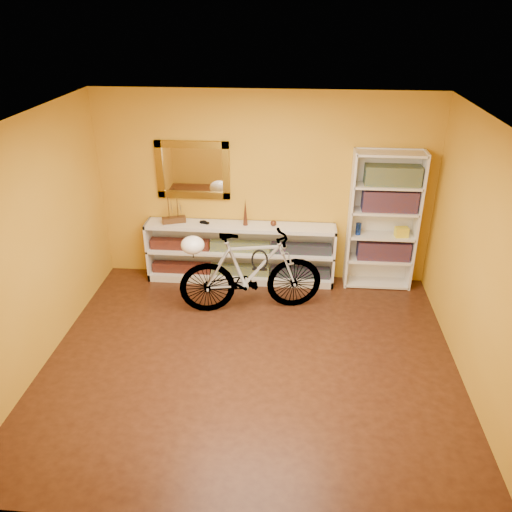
# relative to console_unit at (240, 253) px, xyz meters

# --- Properties ---
(floor) EXTENTS (4.50, 4.00, 0.01)m
(floor) POSITION_rel_console_unit_xyz_m (0.31, -1.81, -0.43)
(floor) COLOR black
(floor) RESTS_ON ground
(ceiling) EXTENTS (4.50, 4.00, 0.01)m
(ceiling) POSITION_rel_console_unit_xyz_m (0.31, -1.81, 2.18)
(ceiling) COLOR silver
(ceiling) RESTS_ON ground
(back_wall) EXTENTS (4.50, 0.01, 2.60)m
(back_wall) POSITION_rel_console_unit_xyz_m (0.31, 0.19, 0.88)
(back_wall) COLOR #C78E1D
(back_wall) RESTS_ON ground
(left_wall) EXTENTS (0.01, 4.00, 2.60)m
(left_wall) POSITION_rel_console_unit_xyz_m (-1.94, -1.81, 0.88)
(left_wall) COLOR #C78E1D
(left_wall) RESTS_ON ground
(right_wall) EXTENTS (0.01, 4.00, 2.60)m
(right_wall) POSITION_rel_console_unit_xyz_m (2.57, -1.81, 0.88)
(right_wall) COLOR #C78E1D
(right_wall) RESTS_ON ground
(gilt_mirror) EXTENTS (0.98, 0.06, 0.78)m
(gilt_mirror) POSITION_rel_console_unit_xyz_m (-0.64, 0.15, 1.12)
(gilt_mirror) COLOR brown
(gilt_mirror) RESTS_ON back_wall
(wall_socket) EXTENTS (0.09, 0.02, 0.09)m
(wall_socket) POSITION_rel_console_unit_xyz_m (1.21, 0.17, -0.17)
(wall_socket) COLOR silver
(wall_socket) RESTS_ON back_wall
(console_unit) EXTENTS (2.60, 0.35, 0.85)m
(console_unit) POSITION_rel_console_unit_xyz_m (0.00, 0.00, 0.00)
(console_unit) COLOR silver
(console_unit) RESTS_ON floor
(cd_row_lower) EXTENTS (2.50, 0.13, 0.14)m
(cd_row_lower) POSITION_rel_console_unit_xyz_m (0.00, -0.02, -0.26)
(cd_row_lower) COLOR black
(cd_row_lower) RESTS_ON console_unit
(cd_row_upper) EXTENTS (2.50, 0.13, 0.14)m
(cd_row_upper) POSITION_rel_console_unit_xyz_m (0.00, -0.02, 0.11)
(cd_row_upper) COLOR navy
(cd_row_upper) RESTS_ON console_unit
(model_ship) EXTENTS (0.34, 0.22, 0.38)m
(model_ship) POSITION_rel_console_unit_xyz_m (-0.90, 0.00, 0.61)
(model_ship) COLOR #3D2511
(model_ship) RESTS_ON console_unit
(toy_car) EXTENTS (0.00, 0.01, 0.00)m
(toy_car) POSITION_rel_console_unit_xyz_m (-0.48, 0.00, 0.43)
(toy_car) COLOR black
(toy_car) RESTS_ON console_unit
(bronze_ornament) EXTENTS (0.06, 0.06, 0.38)m
(bronze_ornament) POSITION_rel_console_unit_xyz_m (0.08, 0.00, 0.61)
(bronze_ornament) COLOR #542C1C
(bronze_ornament) RESTS_ON console_unit
(decorative_orb) EXTENTS (0.08, 0.08, 0.08)m
(decorative_orb) POSITION_rel_console_unit_xyz_m (0.45, 0.00, 0.47)
(decorative_orb) COLOR #542C1C
(decorative_orb) RESTS_ON console_unit
(bookcase) EXTENTS (0.90, 0.30, 1.90)m
(bookcase) POSITION_rel_console_unit_xyz_m (1.90, 0.03, 0.52)
(bookcase) COLOR silver
(bookcase) RESTS_ON floor
(book_row_a) EXTENTS (0.70, 0.22, 0.26)m
(book_row_a) POSITION_rel_console_unit_xyz_m (1.95, 0.03, 0.12)
(book_row_a) COLOR maroon
(book_row_a) RESTS_ON bookcase
(book_row_b) EXTENTS (0.70, 0.22, 0.28)m
(book_row_b) POSITION_rel_console_unit_xyz_m (1.95, 0.03, 0.83)
(book_row_b) COLOR maroon
(book_row_b) RESTS_ON bookcase
(book_row_c) EXTENTS (0.70, 0.22, 0.25)m
(book_row_c) POSITION_rel_console_unit_xyz_m (1.95, 0.03, 1.16)
(book_row_c) COLOR navy
(book_row_c) RESTS_ON bookcase
(travel_mug) EXTENTS (0.07, 0.07, 0.16)m
(travel_mug) POSITION_rel_console_unit_xyz_m (1.59, 0.01, 0.42)
(travel_mug) COLOR #163498
(travel_mug) RESTS_ON bookcase
(red_tin) EXTENTS (0.16, 0.16, 0.18)m
(red_tin) POSITION_rel_console_unit_xyz_m (1.70, 0.06, 1.13)
(red_tin) COLOR maroon
(red_tin) RESTS_ON bookcase
(yellow_bag) EXTENTS (0.18, 0.13, 0.13)m
(yellow_bag) POSITION_rel_console_unit_xyz_m (2.15, -0.01, 0.40)
(yellow_bag) COLOR yellow
(yellow_bag) RESTS_ON bookcase
(bicycle) EXTENTS (0.83, 1.89, 1.08)m
(bicycle) POSITION_rel_console_unit_xyz_m (0.22, -0.75, 0.11)
(bicycle) COLOR silver
(bicycle) RESTS_ON floor
(helmet) EXTENTS (0.29, 0.27, 0.22)m
(helmet) POSITION_rel_console_unit_xyz_m (-0.47, -0.89, 0.52)
(helmet) COLOR white
(helmet) RESTS_ON bicycle
(u_lock) EXTENTS (0.21, 0.02, 0.21)m
(u_lock) POSITION_rel_console_unit_xyz_m (0.33, -0.73, 0.28)
(u_lock) COLOR black
(u_lock) RESTS_ON bicycle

